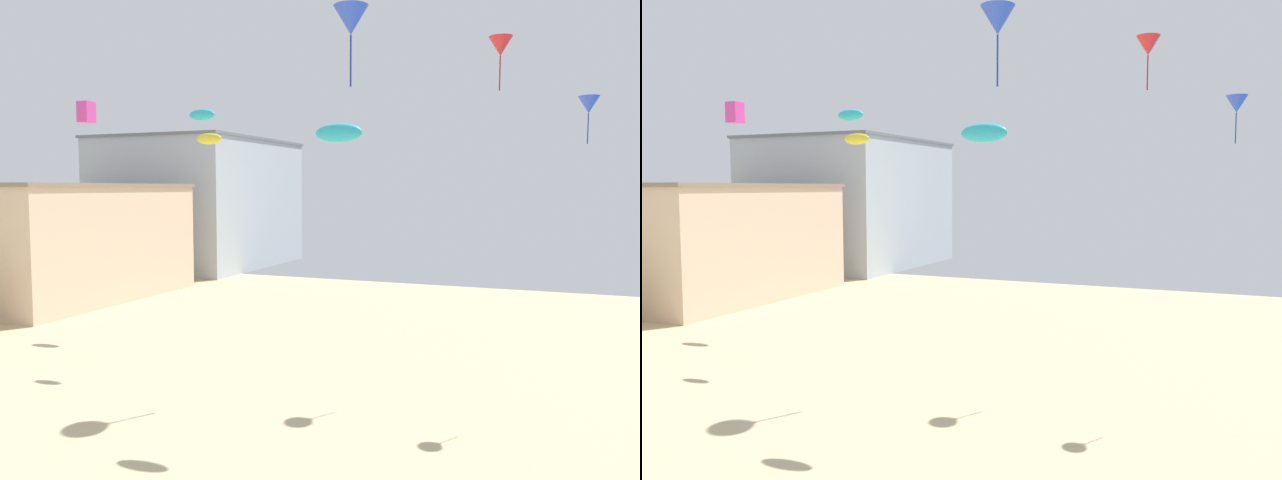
{
  "view_description": "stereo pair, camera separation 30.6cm",
  "coord_description": "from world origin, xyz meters",
  "views": [
    {
      "loc": [
        12.48,
        0.1,
        9.41
      ],
      "look_at": [
        5.76,
        16.71,
        7.91
      ],
      "focal_mm": 35.25,
      "sensor_mm": 36.0,
      "label": 1
    },
    {
      "loc": [
        12.76,
        0.22,
        9.41
      ],
      "look_at": [
        5.76,
        16.71,
        7.91
      ],
      "focal_mm": 35.25,
      "sensor_mm": 36.0,
      "label": 2
    }
  ],
  "objects": [
    {
      "name": "boardwalk_hotel_mid",
      "position": [
        -29.74,
        41.27,
        4.88
      ],
      "size": [
        17.49,
        19.78,
        9.76
      ],
      "color": "beige",
      "rests_on": "ground"
    },
    {
      "name": "boardwalk_hotel_far",
      "position": [
        -29.74,
        65.65,
        7.58
      ],
      "size": [
        17.87,
        21.92,
        15.16
      ],
      "color": "#ADB7C1",
      "rests_on": "ground"
    },
    {
      "name": "kite_cyan_parafoil",
      "position": [
        3.56,
        24.16,
        11.61
      ],
      "size": [
        2.0,
        0.56,
        0.78
      ],
      "color": "#2DB7CC"
    },
    {
      "name": "kite_blue_delta",
      "position": [
        1.94,
        30.25,
        17.68
      ],
      "size": [
        1.74,
        1.74,
        3.95
      ],
      "color": "blue"
    },
    {
      "name": "kite_red_delta",
      "position": [
        8.85,
        33.1,
        16.43
      ],
      "size": [
        1.17,
        1.17,
        2.66
      ],
      "color": "red"
    },
    {
      "name": "kite_cyan_parafoil_2",
      "position": [
        -11.1,
        37.03,
        14.33
      ],
      "size": [
        1.99,
        0.55,
        0.77
      ],
      "color": "#2DB7CC"
    },
    {
      "name": "kite_yellow_parafoil",
      "position": [
        -6.33,
        30.27,
        12.1
      ],
      "size": [
        1.57,
        0.43,
        0.61
      ],
      "color": "yellow"
    },
    {
      "name": "kite_blue_delta_2",
      "position": [
        12.96,
        30.54,
        13.06
      ],
      "size": [
        0.92,
        0.92,
        2.1
      ],
      "color": "blue"
    },
    {
      "name": "kite_magenta_box",
      "position": [
        -12.75,
        27.9,
        13.58
      ],
      "size": [
        0.73,
        0.73,
        1.15
      ],
      "color": "#DB3D9E"
    }
  ]
}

